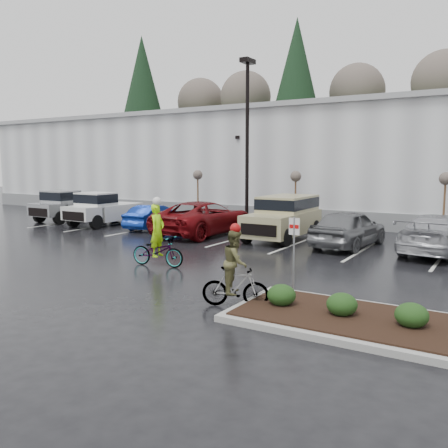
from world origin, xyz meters
The scene contains 22 objects.
ground centered at (0.00, 0.00, 0.00)m, with size 120.00×120.00×0.00m, color black.
warehouse centered at (0.00, 21.99, 3.65)m, with size 60.50×15.50×7.20m.
wooded_ridge centered at (0.00, 45.00, 3.00)m, with size 80.00×25.00×6.00m, color #233A18.
lamppost centered at (-4.00, 12.00, 5.69)m, with size 0.50×1.00×9.22m.
sapling_west centered at (-8.00, 13.00, 2.73)m, with size 0.60×0.60×3.20m.
sapling_mid centered at (-1.50, 13.00, 2.73)m, with size 0.60×0.60×3.20m.
sapling_east centered at (6.00, 13.00, 2.73)m, with size 0.60×0.60×3.20m.
curb_island centered at (7.00, -1.00, 0.07)m, with size 8.00×3.00×0.15m, color gray.
mulch_bed centered at (7.00, -1.00, 0.17)m, with size 7.60×2.60×0.04m, color black.
shrub_a centered at (4.00, -1.00, 0.41)m, with size 0.70×0.70×0.52m, color #193211.
shrub_b centered at (5.50, -1.00, 0.41)m, with size 0.70×0.70×0.52m, color #193211.
shrub_c centered at (7.00, -1.00, 0.41)m, with size 0.70×0.70×0.52m, color #193211.
fire_lane_sign centered at (3.80, 0.20, 1.41)m, with size 0.30×0.05×2.20m.
pickup_silver centered at (-15.08, 9.28, 0.98)m, with size 2.10×5.20×1.96m, color #9C9FA3, non-canonical shape.
pickup_white centered at (-11.67, 8.92, 0.98)m, with size 2.10×5.20×1.96m, color silver, non-canonical shape.
car_blue centered at (-8.20, 8.96, 0.67)m, with size 1.41×4.04×1.33m, color navy.
car_red centered at (-4.66, 8.64, 0.85)m, with size 2.83×6.13×1.70m, color #66090D.
suv_tan centered at (-0.58, 9.25, 1.03)m, with size 2.20×5.10×2.06m, color tan, non-canonical shape.
car_grey centered at (2.73, 8.83, 0.82)m, with size 1.94×4.82×1.64m, color slate.
car_far_silver centered at (6.30, 9.19, 0.80)m, with size 2.24×5.50×1.60m, color #ACAEB4.
cyclist_hivis centered at (-1.88, 1.50, 0.75)m, with size 2.09×0.97×2.44m.
cyclist_olive centered at (2.84, -1.24, 0.79)m, with size 1.70×1.05×2.13m.
Camera 1 is at (8.61, -11.34, 3.60)m, focal length 38.00 mm.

